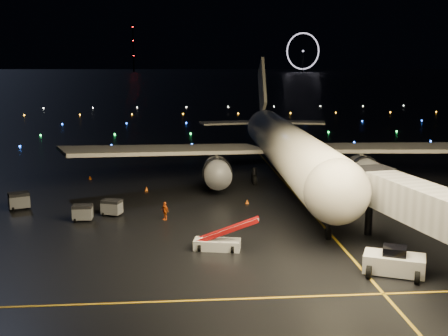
# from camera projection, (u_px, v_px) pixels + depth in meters

# --- Properties ---
(ground) EXTENTS (2000.00, 2000.00, 0.00)m
(ground) POSITION_uv_depth(u_px,v_px,m) (180.00, 87.00, 341.96)
(ground) COLOR black
(ground) RESTS_ON ground
(lane_centre) EXTENTS (0.25, 80.00, 0.02)m
(lane_centre) POSITION_uv_depth(u_px,v_px,m) (304.00, 205.00, 64.10)
(lane_centre) COLOR gold
(lane_centre) RESTS_ON ground
(lane_cross) EXTENTS (60.00, 0.25, 0.02)m
(lane_cross) POSITION_uv_depth(u_px,v_px,m) (141.00, 302.00, 38.24)
(lane_cross) COLOR gold
(lane_cross) RESTS_ON ground
(airliner) EXTENTS (60.17, 57.30, 16.67)m
(airliner) POSITION_uv_depth(u_px,v_px,m) (284.00, 120.00, 75.20)
(airliner) COLOR beige
(airliner) RESTS_ON ground
(pushback_tug) EXTENTS (5.14, 4.06, 2.17)m
(pushback_tug) POSITION_uv_depth(u_px,v_px,m) (394.00, 260.00, 43.22)
(pushback_tug) COLOR silver
(pushback_tug) RESTS_ON ground
(belt_loader) EXTENTS (6.11, 2.76, 2.86)m
(belt_loader) POSITION_uv_depth(u_px,v_px,m) (217.00, 234.00, 48.66)
(belt_loader) COLOR silver
(belt_loader) RESTS_ON ground
(crew_c) EXTENTS (1.05, 1.18, 1.92)m
(crew_c) POSITION_uv_depth(u_px,v_px,m) (165.00, 211.00, 57.85)
(crew_c) COLOR orange
(crew_c) RESTS_ON ground
(safety_cone_0) EXTENTS (0.46, 0.46, 0.49)m
(safety_cone_0) POSITION_uv_depth(u_px,v_px,m) (247.00, 201.00, 64.56)
(safety_cone_0) COLOR orange
(safety_cone_0) RESTS_ON ground
(safety_cone_1) EXTENTS (0.51, 0.51, 0.45)m
(safety_cone_1) POSITION_uv_depth(u_px,v_px,m) (211.00, 187.00, 71.73)
(safety_cone_1) COLOR orange
(safety_cone_1) RESTS_ON ground
(safety_cone_2) EXTENTS (0.52, 0.52, 0.55)m
(safety_cone_2) POSITION_uv_depth(u_px,v_px,m) (146.00, 189.00, 70.78)
(safety_cone_2) COLOR orange
(safety_cone_2) RESTS_ON ground
(safety_cone_3) EXTENTS (0.64, 0.64, 0.56)m
(safety_cone_3) POSITION_uv_depth(u_px,v_px,m) (90.00, 177.00, 77.64)
(safety_cone_3) COLOR orange
(safety_cone_3) RESTS_ON ground
(ferris_wheel) EXTENTS (49.33, 16.80, 52.00)m
(ferris_wheel) POSITION_uv_depth(u_px,v_px,m) (303.00, 53.00, 761.97)
(ferris_wheel) COLOR black
(ferris_wheel) RESTS_ON ground
(radio_mast) EXTENTS (1.80, 1.80, 64.00)m
(radio_mast) POSITION_uv_depth(u_px,v_px,m) (133.00, 48.00, 761.46)
(radio_mast) COLOR black
(radio_mast) RESTS_ON ground
(taxiway_lights) EXTENTS (164.00, 92.00, 0.36)m
(taxiway_lights) POSITION_uv_depth(u_px,v_px,m) (186.00, 120.00, 152.11)
(taxiway_lights) COLOR black
(taxiway_lights) RESTS_ON ground
(baggage_cart_0) EXTENTS (2.33, 1.97, 1.68)m
(baggage_cart_0) POSITION_uv_depth(u_px,v_px,m) (112.00, 208.00, 59.57)
(baggage_cart_0) COLOR gray
(baggage_cart_0) RESTS_ON ground
(baggage_cart_1) EXTENTS (1.97, 1.40, 1.66)m
(baggage_cart_1) POSITION_uv_depth(u_px,v_px,m) (83.00, 213.00, 57.58)
(baggage_cart_1) COLOR gray
(baggage_cart_1) RESTS_ON ground
(baggage_cart_2) EXTENTS (2.58, 2.23, 1.84)m
(baggage_cart_2) POSITION_uv_depth(u_px,v_px,m) (19.00, 201.00, 62.05)
(baggage_cart_2) COLOR gray
(baggage_cart_2) RESTS_ON ground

